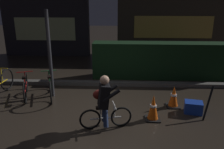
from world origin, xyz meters
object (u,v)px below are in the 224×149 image
(street_post, at_px, (50,55))
(parked_bike_left_mid, at_px, (26,87))
(traffic_cone_near, at_px, (153,108))
(cyclist, at_px, (104,102))
(closed_umbrella, at_px, (208,103))
(blue_crate, at_px, (193,107))
(parked_bike_center_left, at_px, (50,86))
(traffic_cone_far, at_px, (174,97))

(street_post, xyz_separation_m, parked_bike_left_mid, (-0.77, -0.11, -0.93))
(traffic_cone_near, relative_size, cyclist, 0.50)
(parked_bike_left_mid, distance_m, closed_umbrella, 5.03)
(street_post, height_order, blue_crate, street_post)
(parked_bike_center_left, bearing_deg, closed_umbrella, -122.76)
(parked_bike_left_mid, distance_m, traffic_cone_near, 3.78)
(traffic_cone_far, relative_size, cyclist, 0.47)
(parked_bike_center_left, xyz_separation_m, cyclist, (1.72, -1.63, 0.29))
(parked_bike_left_mid, bearing_deg, street_post, -101.48)
(blue_crate, relative_size, cyclist, 0.35)
(traffic_cone_near, relative_size, closed_umbrella, 0.74)
(parked_bike_center_left, height_order, closed_umbrella, closed_umbrella)
(parked_bike_left_mid, bearing_deg, closed_umbrella, -121.34)
(parked_bike_center_left, relative_size, blue_crate, 3.55)
(street_post, xyz_separation_m, traffic_cone_far, (3.45, -0.55, -0.98))
(parked_bike_left_mid, bearing_deg, traffic_cone_far, -115.41)
(cyclist, relative_size, closed_umbrella, 1.47)
(street_post, height_order, parked_bike_center_left, street_post)
(parked_bike_center_left, height_order, traffic_cone_near, parked_bike_center_left)
(street_post, bearing_deg, blue_crate, -13.02)
(parked_bike_left_mid, relative_size, traffic_cone_far, 2.53)
(street_post, height_order, cyclist, street_post)
(parked_bike_left_mid, relative_size, parked_bike_center_left, 0.95)
(parked_bike_left_mid, bearing_deg, traffic_cone_near, -127.77)
(street_post, distance_m, parked_bike_left_mid, 1.21)
(street_post, distance_m, cyclist, 2.49)
(street_post, height_order, traffic_cone_near, street_post)
(parked_bike_center_left, height_order, traffic_cone_far, parked_bike_center_left)
(traffic_cone_far, bearing_deg, closed_umbrella, -40.49)
(cyclist, distance_m, closed_umbrella, 2.54)
(blue_crate, xyz_separation_m, cyclist, (-2.21, -0.82, 0.48))
(street_post, height_order, closed_umbrella, street_post)
(street_post, relative_size, closed_umbrella, 2.96)
(street_post, bearing_deg, parked_bike_left_mid, -172.12)
(parked_bike_left_mid, height_order, traffic_cone_near, parked_bike_left_mid)
(blue_crate, bearing_deg, traffic_cone_far, 141.74)
(street_post, relative_size, cyclist, 2.02)
(parked_bike_center_left, bearing_deg, street_post, -40.99)
(closed_umbrella, bearing_deg, blue_crate, 86.47)
(traffic_cone_near, height_order, closed_umbrella, closed_umbrella)
(street_post, xyz_separation_m, traffic_cone_near, (2.82, -1.30, -0.95))
(parked_bike_left_mid, distance_m, traffic_cone_far, 4.24)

